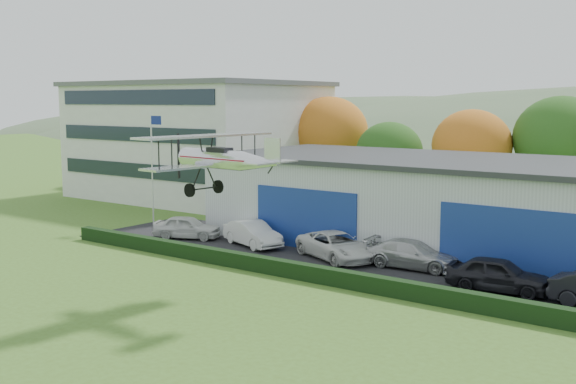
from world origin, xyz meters
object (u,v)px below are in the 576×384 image
Objects in this scene: flagpole at (153,158)px; car_0 at (187,227)px; car_1 at (253,234)px; car_4 at (498,274)px; car_3 at (413,254)px; office_block at (198,140)px; car_2 at (336,246)px; biplane at (221,157)px; hangar at (545,211)px.

car_0 is at bearing -21.10° from flagpole.
car_4 is at bearing -74.92° from car_1.
car_3 is (10.24, 0.62, -0.02)m from car_1.
office_block is 3.87× the size of car_2.
office_block is at bearing 140.30° from biplane.
car_4 is (0.39, -8.36, -1.82)m from hangar.
biplane is (10.80, -8.80, 5.54)m from car_0.
office_block is at bearing 70.73° from car_1.
car_2 reaches higher than car_0.
flagpole reaches higher than biplane.
car_3 is at bearing 66.09° from car_4.
car_3 is (-4.74, -6.65, -1.88)m from hangar.
hangar is 5.66× the size of biplane.
biplane is at bearing 126.40° from car_4.
car_1 is at bearing 88.83° from car_3.
car_0 is 10.73m from car_2.
office_block reaches higher than car_0.
car_1 is 0.91× the size of car_3.
office_block is 4.44× the size of car_4.
car_3 is (28.26, -13.67, -4.44)m from office_block.
flagpole reaches higher than car_1.
office_block reaches higher than flagpole.
biplane reaches higher than car_4.
office_block is 37.02m from car_4.
flagpole is 6.79m from car_0.
car_0 is 0.85× the size of car_3.
car_4 is at bearing 46.87° from biplane.
hangar is at bearing 13.51° from flagpole.
car_3 is at bearing -109.19° from car_0.
hangar is 33.84m from office_block.
hangar reaches higher than car_2.
office_block reaches higher than hangar.
car_4 is 0.65× the size of biplane.
flagpole is at bearing 150.91° from biplane.
office_block is 20.47m from car_0.
car_1 is 5.91m from car_2.
car_3 is at bearing -125.45° from hangar.
office_block is 31.71m from car_3.
hangar reaches higher than car_1.
car_0 is 4.84m from car_1.
car_2 is at bearing -4.50° from flagpole.
hangar is at bearing -40.07° from car_3.
car_0 reaches higher than car_3.
car_1 reaches higher than car_3.
car_3 is (20.15, -0.67, -4.01)m from flagpole.
car_1 reaches higher than car_2.
flagpole reaches higher than car_3.
car_2 is (5.91, 0.04, -0.01)m from car_1.
biplane is at bearing -128.47° from car_1.
car_2 is 0.74× the size of biplane.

